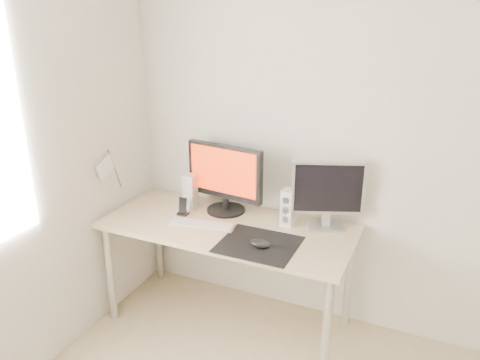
% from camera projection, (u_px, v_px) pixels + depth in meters
% --- Properties ---
extents(wall_back, '(3.50, 0.00, 3.50)m').
position_uv_depth(wall_back, '(396.00, 148.00, 2.75)').
color(wall_back, white).
rests_on(wall_back, ground).
extents(mousepad, '(0.45, 0.40, 0.00)m').
position_uv_depth(mousepad, '(259.00, 244.00, 2.72)').
color(mousepad, black).
rests_on(mousepad, desk).
extents(mouse, '(0.12, 0.07, 0.04)m').
position_uv_depth(mouse, '(260.00, 244.00, 2.68)').
color(mouse, black).
rests_on(mouse, mousepad).
extents(desk, '(1.60, 0.70, 0.73)m').
position_uv_depth(desk, '(228.00, 236.00, 3.00)').
color(desk, '#D1B587').
rests_on(desk, ground).
extents(main_monitor, '(0.55, 0.29, 0.47)m').
position_uv_depth(main_monitor, '(225.00, 176.00, 3.08)').
color(main_monitor, black).
rests_on(main_monitor, desk).
extents(second_monitor, '(0.43, 0.23, 0.43)m').
position_uv_depth(second_monitor, '(328.00, 191.00, 2.86)').
color(second_monitor, '#B9BABC').
rests_on(second_monitor, desk).
extents(speaker_left, '(0.08, 0.09, 0.24)m').
position_uv_depth(speaker_left, '(191.00, 191.00, 3.19)').
color(speaker_left, silver).
rests_on(speaker_left, desk).
extents(speaker_right, '(0.08, 0.09, 0.24)m').
position_uv_depth(speaker_right, '(288.00, 208.00, 2.93)').
color(speaker_right, white).
rests_on(speaker_right, desk).
extents(keyboard, '(0.43, 0.19, 0.02)m').
position_uv_depth(keyboard, '(202.00, 225.00, 2.95)').
color(keyboard, silver).
rests_on(keyboard, desk).
extents(phone_dock, '(0.07, 0.06, 0.12)m').
position_uv_depth(phone_dock, '(183.00, 209.00, 3.10)').
color(phone_dock, black).
rests_on(phone_dock, desk).
extents(pennant, '(0.01, 0.23, 0.29)m').
position_uv_depth(pennant, '(108.00, 168.00, 3.04)').
color(pennant, '#A57F54').
rests_on(pennant, wall_left).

